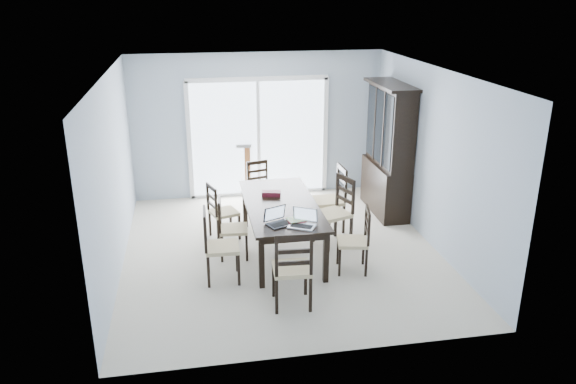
# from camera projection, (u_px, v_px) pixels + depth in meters

# --- Properties ---
(floor) EXTENTS (5.00, 5.00, 0.00)m
(floor) POSITION_uv_depth(u_px,v_px,m) (281.00, 251.00, 8.23)
(floor) COLOR beige
(floor) RESTS_ON ground
(ceiling) EXTENTS (5.00, 5.00, 0.00)m
(ceiling) POSITION_uv_depth(u_px,v_px,m) (280.00, 72.00, 7.34)
(ceiling) COLOR white
(ceiling) RESTS_ON back_wall
(back_wall) EXTENTS (4.50, 0.02, 2.60)m
(back_wall) POSITION_uv_depth(u_px,v_px,m) (258.00, 126.00, 10.10)
(back_wall) COLOR #9AA9B8
(back_wall) RESTS_ON floor
(wall_left) EXTENTS (0.02, 5.00, 2.60)m
(wall_left) POSITION_uv_depth(u_px,v_px,m) (113.00, 175.00, 7.42)
(wall_left) COLOR #9AA9B8
(wall_left) RESTS_ON floor
(wall_right) EXTENTS (0.02, 5.00, 2.60)m
(wall_right) POSITION_uv_depth(u_px,v_px,m) (433.00, 158.00, 8.16)
(wall_right) COLOR #9AA9B8
(wall_right) RESTS_ON floor
(balcony) EXTENTS (4.50, 2.00, 0.10)m
(balcony) POSITION_uv_depth(u_px,v_px,m) (253.00, 179.00, 11.49)
(balcony) COLOR gray
(balcony) RESTS_ON ground
(railing) EXTENTS (4.50, 0.06, 1.10)m
(railing) POSITION_uv_depth(u_px,v_px,m) (247.00, 139.00, 12.21)
(railing) COLOR #99999E
(railing) RESTS_ON balcony
(dining_table) EXTENTS (1.00, 2.20, 0.75)m
(dining_table) POSITION_uv_depth(u_px,v_px,m) (281.00, 208.00, 8.00)
(dining_table) COLOR black
(dining_table) RESTS_ON floor
(china_hutch) EXTENTS (0.50, 1.38, 2.20)m
(china_hutch) POSITION_uv_depth(u_px,v_px,m) (388.00, 151.00, 9.36)
(china_hutch) COLOR black
(china_hutch) RESTS_ON floor
(sliding_door) EXTENTS (2.52, 0.05, 2.18)m
(sliding_door) POSITION_uv_depth(u_px,v_px,m) (258.00, 137.00, 10.15)
(sliding_door) COLOR silver
(sliding_door) RESTS_ON floor
(chair_left_near) EXTENTS (0.45, 0.44, 1.14)m
(chair_left_near) POSITION_uv_depth(u_px,v_px,m) (214.00, 238.00, 7.22)
(chair_left_near) COLOR black
(chair_left_near) RESTS_ON floor
(chair_left_mid) EXTENTS (0.43, 0.42, 1.03)m
(chair_left_mid) POSITION_uv_depth(u_px,v_px,m) (227.00, 221.00, 7.89)
(chair_left_mid) COLOR black
(chair_left_mid) RESTS_ON floor
(chair_left_far) EXTENTS (0.49, 0.49, 1.02)m
(chair_left_far) POSITION_uv_depth(u_px,v_px,m) (218.00, 206.00, 8.47)
(chair_left_far) COLOR black
(chair_left_far) RESTS_ON floor
(chair_right_near) EXTENTS (0.47, 0.46, 1.04)m
(chair_right_near) POSITION_uv_depth(u_px,v_px,m) (359.00, 233.00, 7.49)
(chair_right_near) COLOR black
(chair_right_near) RESTS_ON floor
(chair_right_mid) EXTENTS (0.58, 0.58, 1.19)m
(chair_right_mid) POSITION_uv_depth(u_px,v_px,m) (338.00, 204.00, 8.30)
(chair_right_mid) COLOR black
(chair_right_mid) RESTS_ON floor
(chair_right_far) EXTENTS (0.48, 0.47, 1.19)m
(chair_right_far) POSITION_uv_depth(u_px,v_px,m) (334.00, 191.00, 8.79)
(chair_right_far) COLOR black
(chair_right_far) RESTS_ON floor
(chair_end_near) EXTENTS (0.47, 0.48, 1.18)m
(chair_end_near) POSITION_uv_depth(u_px,v_px,m) (293.00, 262.00, 6.55)
(chair_end_near) COLOR black
(chair_end_near) RESTS_ON floor
(chair_end_far) EXTENTS (0.46, 0.47, 1.01)m
(chair_end_far) POSITION_uv_depth(u_px,v_px,m) (259.00, 181.00, 9.55)
(chair_end_far) COLOR black
(chair_end_far) RESTS_ON floor
(laptop_dark) EXTENTS (0.39, 0.34, 0.22)m
(laptop_dark) POSITION_uv_depth(u_px,v_px,m) (280.00, 221.00, 7.23)
(laptop_dark) COLOR black
(laptop_dark) RESTS_ON dining_table
(laptop_silver) EXTENTS (0.40, 0.37, 0.23)m
(laptop_silver) POSITION_uv_depth(u_px,v_px,m) (302.00, 223.00, 7.17)
(laptop_silver) COLOR silver
(laptop_silver) RESTS_ON dining_table
(book_stack) EXTENTS (0.29, 0.25, 0.04)m
(book_stack) POSITION_uv_depth(u_px,v_px,m) (297.00, 220.00, 7.34)
(book_stack) COLOR maroon
(book_stack) RESTS_ON dining_table
(cell_phone) EXTENTS (0.11, 0.06, 0.01)m
(cell_phone) POSITION_uv_depth(u_px,v_px,m) (293.00, 227.00, 7.18)
(cell_phone) COLOR black
(cell_phone) RESTS_ON dining_table
(game_box) EXTENTS (0.30, 0.19, 0.07)m
(game_box) POSITION_uv_depth(u_px,v_px,m) (271.00, 194.00, 8.26)
(game_box) COLOR #4C0F1E
(game_box) RESTS_ON dining_table
(hot_tub) EXTENTS (2.12, 1.96, 0.97)m
(hot_tub) POSITION_uv_depth(u_px,v_px,m) (207.00, 158.00, 11.06)
(hot_tub) COLOR brown
(hot_tub) RESTS_ON balcony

